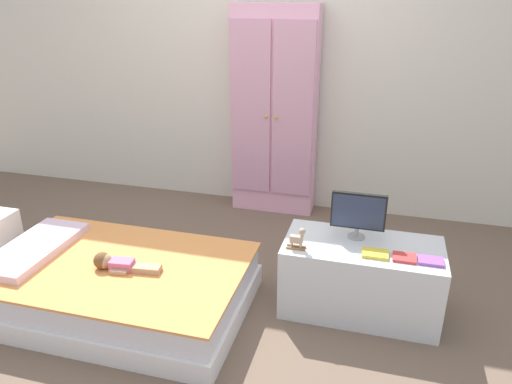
{
  "coord_description": "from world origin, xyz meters",
  "views": [
    {
      "loc": [
        0.99,
        -2.31,
        1.76
      ],
      "look_at": [
        0.26,
        0.36,
        0.59
      ],
      "focal_mm": 33.8,
      "sensor_mm": 36.0,
      "label": 1
    }
  ],
  "objects_px": {
    "bed": "(119,286)",
    "wardrobe": "(274,113)",
    "book_yellow": "(375,254)",
    "doll": "(114,263)",
    "tv_stand": "(360,277)",
    "tv_monitor": "(358,213)",
    "book_purple": "(431,261)",
    "rocking_horse_toy": "(298,239)",
    "book_red": "(404,258)"
  },
  "relations": [
    {
      "from": "book_yellow",
      "to": "book_purple",
      "type": "xyz_separation_m",
      "value": [
        0.29,
        0.0,
        -0.0
      ]
    },
    {
      "from": "tv_stand",
      "to": "book_purple",
      "type": "height_order",
      "value": "book_purple"
    },
    {
      "from": "wardrobe",
      "to": "book_red",
      "type": "relative_size",
      "value": 13.68
    },
    {
      "from": "book_purple",
      "to": "doll",
      "type": "bearing_deg",
      "value": -170.23
    },
    {
      "from": "rocking_horse_toy",
      "to": "book_purple",
      "type": "xyz_separation_m",
      "value": [
        0.7,
        0.04,
        -0.05
      ]
    },
    {
      "from": "bed",
      "to": "book_red",
      "type": "height_order",
      "value": "book_red"
    },
    {
      "from": "book_purple",
      "to": "tv_stand",
      "type": "bearing_deg",
      "value": 164.02
    },
    {
      "from": "bed",
      "to": "doll",
      "type": "xyz_separation_m",
      "value": [
        0.02,
        -0.05,
        0.18
      ]
    },
    {
      "from": "doll",
      "to": "tv_stand",
      "type": "bearing_deg",
      "value": 16.26
    },
    {
      "from": "doll",
      "to": "tv_stand",
      "type": "xyz_separation_m",
      "value": [
        1.35,
        0.39,
        -0.11
      ]
    },
    {
      "from": "wardrobe",
      "to": "book_yellow",
      "type": "bearing_deg",
      "value": -57.11
    },
    {
      "from": "rocking_horse_toy",
      "to": "book_purple",
      "type": "bearing_deg",
      "value": 3.16
    },
    {
      "from": "tv_stand",
      "to": "book_yellow",
      "type": "height_order",
      "value": "book_yellow"
    },
    {
      "from": "doll",
      "to": "book_red",
      "type": "relative_size",
      "value": 3.21
    },
    {
      "from": "tv_monitor",
      "to": "book_red",
      "type": "height_order",
      "value": "tv_monitor"
    },
    {
      "from": "doll",
      "to": "book_purple",
      "type": "distance_m",
      "value": 1.73
    },
    {
      "from": "tv_monitor",
      "to": "book_red",
      "type": "distance_m",
      "value": 0.35
    },
    {
      "from": "bed",
      "to": "book_yellow",
      "type": "relative_size",
      "value": 10.73
    },
    {
      "from": "bed",
      "to": "tv_monitor",
      "type": "relative_size",
      "value": 4.86
    },
    {
      "from": "bed",
      "to": "book_purple",
      "type": "relative_size",
      "value": 11.38
    },
    {
      "from": "rocking_horse_toy",
      "to": "book_purple",
      "type": "height_order",
      "value": "rocking_horse_toy"
    },
    {
      "from": "tv_monitor",
      "to": "book_yellow",
      "type": "bearing_deg",
      "value": -56.94
    },
    {
      "from": "bed",
      "to": "rocking_horse_toy",
      "type": "relative_size",
      "value": 11.66
    },
    {
      "from": "tv_stand",
      "to": "book_yellow",
      "type": "xyz_separation_m",
      "value": [
        0.07,
        -0.1,
        0.23
      ]
    },
    {
      "from": "book_yellow",
      "to": "book_red",
      "type": "xyz_separation_m",
      "value": [
        0.15,
        0.0,
        -0.0
      ]
    },
    {
      "from": "book_yellow",
      "to": "book_purple",
      "type": "relative_size",
      "value": 1.06
    },
    {
      "from": "tv_stand",
      "to": "book_yellow",
      "type": "distance_m",
      "value": 0.26
    },
    {
      "from": "doll",
      "to": "tv_monitor",
      "type": "bearing_deg",
      "value": 19.85
    },
    {
      "from": "bed",
      "to": "doll",
      "type": "relative_size",
      "value": 3.83
    },
    {
      "from": "book_yellow",
      "to": "doll",
      "type": "bearing_deg",
      "value": -168.31
    },
    {
      "from": "book_purple",
      "to": "book_yellow",
      "type": "bearing_deg",
      "value": 180.0
    },
    {
      "from": "tv_stand",
      "to": "rocking_horse_toy",
      "type": "bearing_deg",
      "value": -158.27
    },
    {
      "from": "bed",
      "to": "tv_stand",
      "type": "relative_size",
      "value": 1.69
    },
    {
      "from": "tv_monitor",
      "to": "book_red",
      "type": "bearing_deg",
      "value": -33.55
    },
    {
      "from": "wardrobe",
      "to": "book_purple",
      "type": "xyz_separation_m",
      "value": [
        1.17,
        -1.37,
        -0.4
      ]
    },
    {
      "from": "tv_stand",
      "to": "rocking_horse_toy",
      "type": "height_order",
      "value": "rocking_horse_toy"
    },
    {
      "from": "bed",
      "to": "rocking_horse_toy",
      "type": "height_order",
      "value": "rocking_horse_toy"
    },
    {
      "from": "tv_stand",
      "to": "tv_monitor",
      "type": "relative_size",
      "value": 2.88
    },
    {
      "from": "rocking_horse_toy",
      "to": "tv_stand",
      "type": "bearing_deg",
      "value": 21.73
    },
    {
      "from": "doll",
      "to": "book_purple",
      "type": "height_order",
      "value": "book_purple"
    },
    {
      "from": "bed",
      "to": "doll",
      "type": "height_order",
      "value": "doll"
    },
    {
      "from": "doll",
      "to": "tv_stand",
      "type": "height_order",
      "value": "tv_stand"
    },
    {
      "from": "doll",
      "to": "bed",
      "type": "bearing_deg",
      "value": 115.62
    },
    {
      "from": "rocking_horse_toy",
      "to": "book_yellow",
      "type": "relative_size",
      "value": 0.92
    },
    {
      "from": "bed",
      "to": "doll",
      "type": "bearing_deg",
      "value": -64.38
    },
    {
      "from": "wardrobe",
      "to": "rocking_horse_toy",
      "type": "height_order",
      "value": "wardrobe"
    },
    {
      "from": "tv_stand",
      "to": "doll",
      "type": "bearing_deg",
      "value": -163.74
    },
    {
      "from": "wardrobe",
      "to": "tv_stand",
      "type": "xyz_separation_m",
      "value": [
        0.82,
        -1.27,
        -0.62
      ]
    },
    {
      "from": "rocking_horse_toy",
      "to": "book_yellow",
      "type": "height_order",
      "value": "rocking_horse_toy"
    },
    {
      "from": "bed",
      "to": "wardrobe",
      "type": "relative_size",
      "value": 0.9
    }
  ]
}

